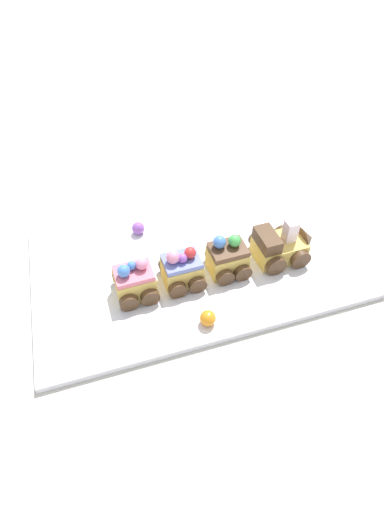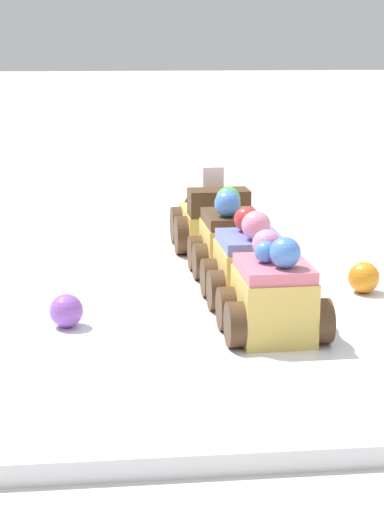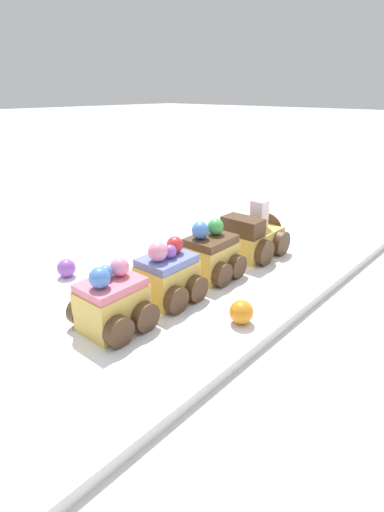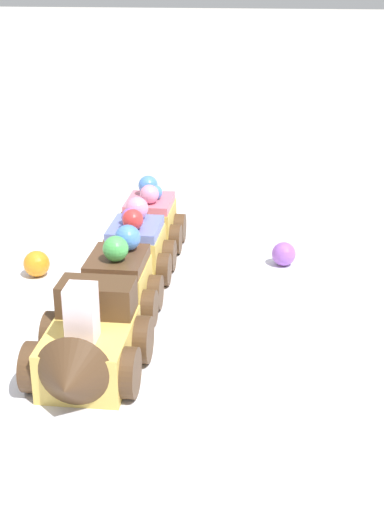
# 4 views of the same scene
# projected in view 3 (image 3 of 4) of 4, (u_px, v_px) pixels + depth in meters

# --- Properties ---
(ground_plane) EXTENTS (10.00, 10.00, 0.00)m
(ground_plane) POSITION_uv_depth(u_px,v_px,m) (183.00, 279.00, 0.54)
(ground_plane) COLOR beige
(display_board) EXTENTS (0.62, 0.33, 0.01)m
(display_board) POSITION_uv_depth(u_px,v_px,m) (183.00, 275.00, 0.53)
(display_board) COLOR white
(display_board) RESTS_ON ground_plane
(cake_train_locomotive) EXTENTS (0.11, 0.08, 0.08)m
(cake_train_locomotive) POSITION_uv_depth(u_px,v_px,m) (255.00, 236.00, 0.58)
(cake_train_locomotive) COLOR #E0BC56
(cake_train_locomotive) RESTS_ON display_board
(cake_car_chocolate) EXTENTS (0.07, 0.07, 0.07)m
(cake_car_chocolate) POSITION_uv_depth(u_px,v_px,m) (211.00, 256.00, 0.51)
(cake_car_chocolate) COLOR #E0BC56
(cake_car_chocolate) RESTS_ON display_board
(cake_car_blueberry) EXTENTS (0.07, 0.07, 0.07)m
(cake_car_blueberry) POSITION_uv_depth(u_px,v_px,m) (167.00, 277.00, 0.45)
(cake_car_blueberry) COLOR #E0BC56
(cake_car_blueberry) RESTS_ON display_board
(cake_car_strawberry) EXTENTS (0.07, 0.07, 0.07)m
(cake_car_strawberry) POSITION_uv_depth(u_px,v_px,m) (112.00, 304.00, 0.40)
(cake_car_strawberry) COLOR #E0BC56
(cake_car_strawberry) RESTS_ON display_board
(gumball_purple) EXTENTS (0.02, 0.02, 0.02)m
(gumball_purple) POSITION_uv_depth(u_px,v_px,m) (66.00, 268.00, 0.51)
(gumball_purple) COLOR #9956C6
(gumball_purple) RESTS_ON display_board
(gumball_orange) EXTENTS (0.02, 0.02, 0.02)m
(gumball_orange) POSITION_uv_depth(u_px,v_px,m) (241.00, 312.00, 0.41)
(gumball_orange) COLOR orange
(gumball_orange) RESTS_ON display_board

